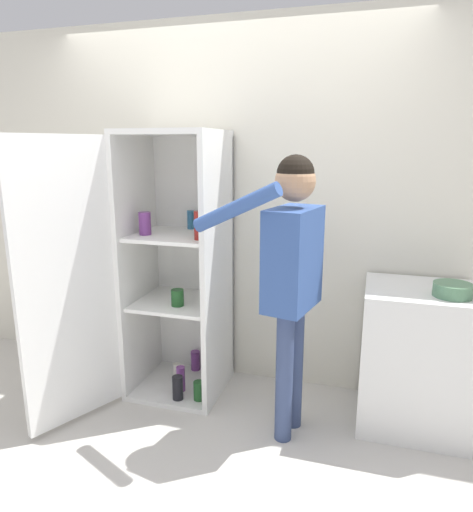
# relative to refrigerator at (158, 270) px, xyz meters

# --- Properties ---
(ground_plane) EXTENTS (12.00, 12.00, 0.00)m
(ground_plane) POSITION_rel_refrigerator_xyz_m (0.39, -0.55, -0.90)
(ground_plane) COLOR beige
(wall_back) EXTENTS (7.00, 0.06, 2.55)m
(wall_back) POSITION_rel_refrigerator_xyz_m (0.39, 0.43, 0.38)
(wall_back) COLOR silver
(wall_back) RESTS_ON ground_plane
(refrigerator) EXTENTS (0.93, 1.16, 1.81)m
(refrigerator) POSITION_rel_refrigerator_xyz_m (0.00, 0.00, 0.00)
(refrigerator) COLOR white
(refrigerator) RESTS_ON ground_plane
(person) EXTENTS (0.70, 0.52, 1.67)m
(person) POSITION_rel_refrigerator_xyz_m (0.94, -0.22, 0.18)
(person) COLOR #384770
(person) RESTS_ON ground_plane
(counter) EXTENTS (0.64, 0.57, 0.89)m
(counter) POSITION_rel_refrigerator_xyz_m (1.67, 0.10, -0.45)
(counter) COLOR white
(counter) RESTS_ON ground_plane
(bowl) EXTENTS (0.21, 0.21, 0.08)m
(bowl) POSITION_rel_refrigerator_xyz_m (1.82, -0.01, 0.03)
(bowl) COLOR #517F5B
(bowl) RESTS_ON counter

